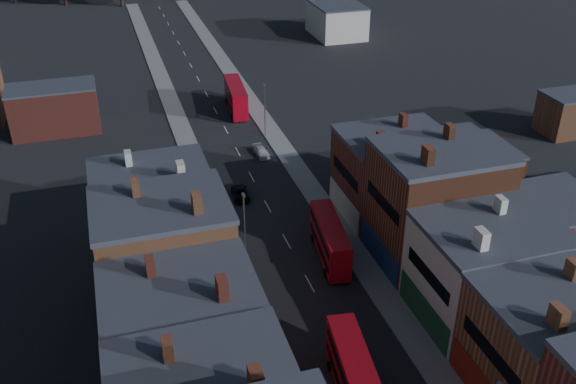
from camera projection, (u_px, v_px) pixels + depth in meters
pavement_west at (201, 177)px, 85.26m from camera, size 3.00×200.00×0.12m
pavement_east at (294, 163)px, 88.59m from camera, size 3.00×200.00×0.12m
lamp_post_2 at (245, 223)px, 66.69m from camera, size 0.25×0.70×8.12m
lamp_post_3 at (265, 107)px, 94.26m from camera, size 0.25×0.70×8.12m
bus_0 at (354, 377)px, 51.03m from camera, size 3.73×10.64×4.50m
bus_1 at (330, 239)px, 68.19m from camera, size 3.56×10.30×4.36m
bus_2 at (236, 97)px, 103.89m from camera, size 3.37×10.81×4.60m
car_2 at (241, 194)px, 80.19m from camera, size 2.32×4.41×1.18m
car_3 at (261, 152)px, 90.63m from camera, size 1.93×4.04×1.14m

